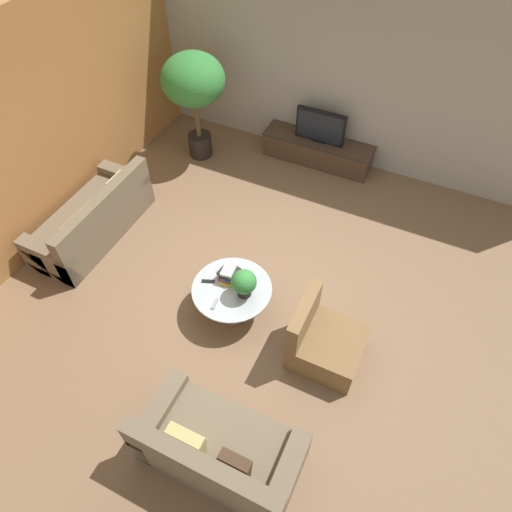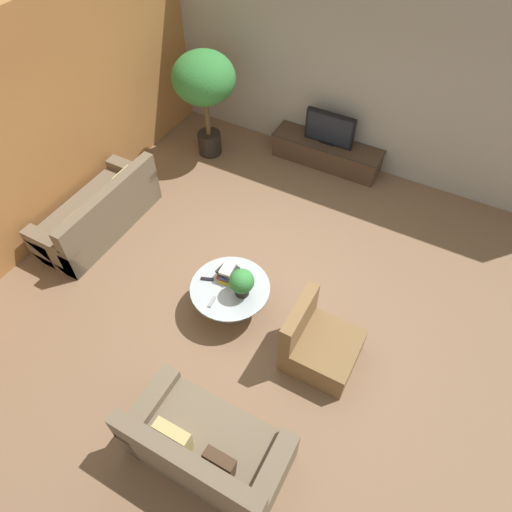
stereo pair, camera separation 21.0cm
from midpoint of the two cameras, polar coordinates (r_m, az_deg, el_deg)
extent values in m
plane|color=brown|center=(6.17, -0.59, -4.17)|extent=(24.00, 24.00, 0.00)
cube|color=#A39E93|center=(7.58, 10.91, 21.41)|extent=(7.40, 0.12, 3.00)
cube|color=#B2753D|center=(6.93, -25.82, 14.43)|extent=(0.12, 7.40, 3.00)
cube|color=#473323|center=(8.06, 6.93, 12.92)|extent=(1.83, 0.48, 0.43)
cube|color=#2D2823|center=(7.94, 7.07, 14.10)|extent=(1.87, 0.50, 0.02)
cube|color=black|center=(7.78, 7.27, 15.78)|extent=(0.83, 0.08, 0.54)
cube|color=black|center=(7.75, 7.16, 15.63)|extent=(0.76, 0.00, 0.49)
cube|color=black|center=(7.92, 7.09, 14.23)|extent=(0.25, 0.13, 0.02)
cylinder|color=#756656|center=(6.00, -3.89, -6.46)|extent=(0.55, 0.55, 0.02)
cylinder|color=#756656|center=(5.84, -3.99, -5.38)|extent=(0.10, 0.10, 0.41)
cylinder|color=#A8B2B7|center=(5.67, -4.10, -4.13)|extent=(1.00, 1.00, 0.02)
cube|color=brown|center=(7.16, -20.60, 3.97)|extent=(0.84, 1.93, 0.42)
cube|color=brown|center=(6.68, -19.37, 5.64)|extent=(0.16, 1.93, 0.42)
cube|color=brown|center=(7.55, -16.67, 8.61)|extent=(0.84, 0.20, 0.54)
cube|color=brown|center=(6.78, -25.19, -0.52)|extent=(0.84, 0.20, 0.54)
cube|color=tan|center=(7.05, -17.81, 8.33)|extent=(0.18, 0.36, 0.34)
cube|color=tan|center=(6.91, -19.38, 6.41)|extent=(0.14, 0.29, 0.27)
cube|color=orange|center=(6.74, -21.12, 4.68)|extent=(0.14, 0.32, 0.29)
cube|color=olive|center=(6.60, -22.91, 2.84)|extent=(0.15, 0.33, 0.31)
cube|color=brown|center=(5.02, -5.65, -22.85)|extent=(1.61, 0.84, 0.42)
cube|color=brown|center=(4.55, -8.37, -24.83)|extent=(1.61, 0.16, 0.42)
cube|color=brown|center=(4.86, 2.36, -26.11)|extent=(0.20, 0.84, 0.54)
cube|color=brown|center=(5.16, -12.92, -19.01)|extent=(0.20, 0.84, 0.54)
cube|color=#422D1E|center=(4.60, -4.20, -24.80)|extent=(0.31, 0.17, 0.29)
cube|color=tan|center=(4.68, -10.06, -21.88)|extent=(0.37, 0.13, 0.34)
cube|color=brown|center=(5.52, 7.77, -11.20)|extent=(0.80, 0.76, 0.40)
cube|color=brown|center=(5.19, 4.83, -7.58)|extent=(0.14, 0.76, 0.46)
cylinder|color=black|center=(8.24, -7.73, 13.62)|extent=(0.40, 0.40, 0.39)
cylinder|color=brown|center=(7.96, -8.11, 16.53)|extent=(0.08, 0.08, 0.61)
ellipsoid|color=#337F38|center=(7.60, -8.72, 20.98)|extent=(1.00, 1.00, 0.80)
cylinder|color=black|center=(5.56, -2.56, -4.42)|extent=(0.17, 0.17, 0.11)
sphere|color=#337F38|center=(5.41, -2.62, -3.27)|extent=(0.31, 0.31, 0.31)
cube|color=gold|center=(5.75, -4.32, -2.49)|extent=(0.23, 0.34, 0.04)
cube|color=#A32823|center=(5.71, -4.36, -2.44)|extent=(0.28, 0.26, 0.03)
cube|color=#2D4C84|center=(5.69, -4.36, -2.22)|extent=(0.18, 0.28, 0.02)
cube|color=#232326|center=(5.67, -4.48, -1.94)|extent=(0.25, 0.26, 0.04)
cube|color=beige|center=(5.64, -4.52, -1.75)|extent=(0.17, 0.23, 0.04)
cube|color=black|center=(5.74, -7.04, -3.17)|extent=(0.16, 0.10, 0.02)
cube|color=gray|center=(5.53, -6.27, -5.97)|extent=(0.06, 0.16, 0.02)
camera|label=1|loc=(0.11, -91.04, -1.22)|focal=32.00mm
camera|label=2|loc=(0.11, 88.96, 1.22)|focal=32.00mm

